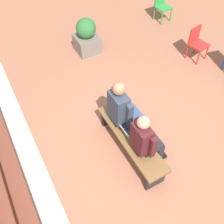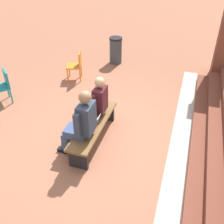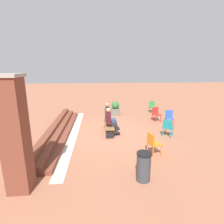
{
  "view_description": "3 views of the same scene",
  "coord_description": "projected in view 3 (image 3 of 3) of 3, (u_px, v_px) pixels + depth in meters",
  "views": [
    {
      "loc": [
        -2.14,
        1.52,
        4.25
      ],
      "look_at": [
        0.41,
        0.11,
        0.96
      ],
      "focal_mm": 42.0,
      "sensor_mm": 36.0,
      "label": 1
    },
    {
      "loc": [
        4.03,
        1.52,
        3.64
      ],
      "look_at": [
        0.42,
        0.37,
        1.03
      ],
      "focal_mm": 42.0,
      "sensor_mm": 36.0,
      "label": 2
    },
    {
      "loc": [
        -8.17,
        0.4,
        3.15
      ],
      "look_at": [
        0.44,
        -0.31,
        0.97
      ],
      "focal_mm": 28.0,
      "sensor_mm": 36.0,
      "label": 3
    }
  ],
  "objects": [
    {
      "name": "planter",
      "position": [
        115.0,
        109.0,
        11.99
      ],
      "size": [
        0.6,
        0.6,
        0.94
      ],
      "color": "#6B665B",
      "rests_on": "ground"
    },
    {
      "name": "bench",
      "position": [
        109.0,
        125.0,
        8.75
      ],
      "size": [
        1.8,
        0.44,
        0.45
      ],
      "color": "brown",
      "rests_on": "ground"
    },
    {
      "name": "plastic_chair_near_bench_left",
      "position": [
        152.0,
        106.0,
        12.62
      ],
      "size": [
        0.45,
        0.45,
        0.84
      ],
      "color": "#2D893D",
      "rests_on": "ground"
    },
    {
      "name": "plastic_chair_far_right",
      "position": [
        156.0,
        113.0,
        10.62
      ],
      "size": [
        0.5,
        0.5,
        0.84
      ],
      "color": "red",
      "rests_on": "ground"
    },
    {
      "name": "concrete_strip",
      "position": [
        74.0,
        133.0,
        8.69
      ],
      "size": [
        7.91,
        0.4,
        0.01
      ],
      "primitive_type": "cube",
      "color": "#B7B2A8",
      "rests_on": "ground"
    },
    {
      "name": "person_student",
      "position": [
        111.0,
        121.0,
        8.34
      ],
      "size": [
        0.53,
        0.67,
        1.33
      ],
      "color": "#232328",
      "rests_on": "ground"
    },
    {
      "name": "ground_plane",
      "position": [
        106.0,
        133.0,
        8.7
      ],
      "size": [
        60.0,
        60.0,
        0.0
      ],
      "primitive_type": "plane",
      "color": "#9E6047"
    },
    {
      "name": "plastic_chair_foreground",
      "position": [
        168.0,
        127.0,
        8.18
      ],
      "size": [
        0.59,
        0.59,
        0.84
      ],
      "color": "teal",
      "rests_on": "ground"
    },
    {
      "name": "plastic_chair_mid_courtyard",
      "position": [
        169.0,
        117.0,
        9.83
      ],
      "size": [
        0.49,
        0.49,
        0.84
      ],
      "color": "#2D56B7",
      "rests_on": "ground"
    },
    {
      "name": "plastic_chair_near_bench_right",
      "position": [
        153.0,
        143.0,
        6.43
      ],
      "size": [
        0.53,
        0.53,
        0.84
      ],
      "color": "orange",
      "rests_on": "ground"
    },
    {
      "name": "brick_steps",
      "position": [
        58.0,
        130.0,
        8.59
      ],
      "size": [
        7.11,
        0.9,
        0.45
      ],
      "color": "brown",
      "rests_on": "ground"
    },
    {
      "name": "laptop",
      "position": [
        108.0,
        122.0,
        8.76
      ],
      "size": [
        0.32,
        0.29,
        0.21
      ],
      "color": "#9EA0A5",
      "rests_on": "bench"
    },
    {
      "name": "person_adult",
      "position": [
        110.0,
        116.0,
        9.04
      ],
      "size": [
        0.59,
        0.75,
        1.43
      ],
      "color": "#384C75",
      "rests_on": "ground"
    },
    {
      "name": "brick_pillar_left_of_steps",
      "position": [
        15.0,
        136.0,
        4.31
      ],
      "size": [
        0.64,
        0.64,
        3.03
      ],
      "color": "brown",
      "rests_on": "ground"
    },
    {
      "name": "litter_bin",
      "position": [
        144.0,
        166.0,
        4.96
      ],
      "size": [
        0.42,
        0.42,
        0.86
      ],
      "color": "#383D42",
      "rests_on": "ground"
    }
  ]
}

